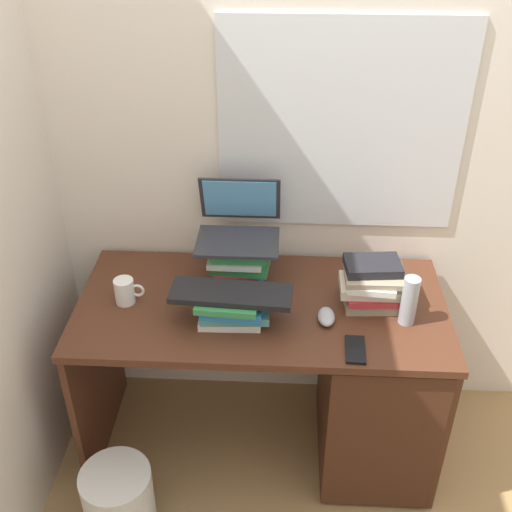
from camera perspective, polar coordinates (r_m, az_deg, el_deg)
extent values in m
plane|color=#9E7A4C|center=(2.83, 0.43, -16.41)|extent=(6.00, 6.00, 0.00)
cube|color=silver|center=(2.36, 0.98, 12.03)|extent=(6.00, 0.05, 2.60)
cube|color=silver|center=(2.34, 7.75, 11.43)|extent=(0.90, 0.01, 0.80)
cube|color=beige|center=(2.22, -22.21, 8.09)|extent=(0.05, 6.00, 2.60)
cube|color=#4C2819|center=(2.32, 0.50, -4.64)|extent=(1.36, 0.66, 0.03)
cube|color=#4C2819|center=(2.67, -14.27, -10.36)|extent=(0.02, 0.60, 0.72)
cube|color=#4C2819|center=(2.63, 15.45, -11.36)|extent=(0.02, 0.60, 0.72)
cube|color=#442416|center=(2.57, 10.76, -11.91)|extent=(0.41, 0.56, 0.68)
cube|color=#2672B2|center=(2.41, -1.52, -2.21)|extent=(0.19, 0.17, 0.02)
cube|color=#2672B2|center=(2.40, -1.84, -1.75)|extent=(0.17, 0.13, 0.02)
cube|color=#B22D33|center=(2.40, -1.87, -1.10)|extent=(0.18, 0.19, 0.03)
cube|color=#338C4C|center=(2.37, -1.39, -0.65)|extent=(0.23, 0.16, 0.03)
cube|color=white|center=(2.36, -1.84, 0.06)|extent=(0.20, 0.19, 0.02)
cube|color=#338C4C|center=(2.34, -1.49, 0.44)|extent=(0.21, 0.15, 0.03)
cube|color=yellow|center=(2.32, -1.82, 0.84)|extent=(0.20, 0.15, 0.02)
cube|color=white|center=(2.23, -2.36, -5.61)|extent=(0.22, 0.14, 0.03)
cube|color=teal|center=(2.21, -1.93, -4.96)|extent=(0.25, 0.16, 0.03)
cube|color=#2672B2|center=(2.19, -2.07, -4.39)|extent=(0.22, 0.19, 0.03)
cube|color=#338C4C|center=(2.17, -2.55, -3.97)|extent=(0.22, 0.19, 0.02)
cube|color=gray|center=(2.35, 10.24, -3.70)|extent=(0.19, 0.19, 0.04)
cube|color=#B22D33|center=(2.31, 10.45, -3.32)|extent=(0.19, 0.17, 0.02)
cube|color=beige|center=(2.30, 10.39, -2.71)|extent=(0.22, 0.14, 0.04)
cube|color=white|center=(2.28, 10.44, -2.14)|extent=(0.18, 0.19, 0.02)
cube|color=gray|center=(2.27, 10.77, -1.66)|extent=(0.22, 0.17, 0.02)
cube|color=black|center=(2.26, 10.59, -0.89)|extent=(0.21, 0.15, 0.03)
cube|color=#2D2D33|center=(2.32, -1.68, 1.27)|extent=(0.31, 0.21, 0.01)
cube|color=#2D2D33|center=(2.39, -1.46, 5.24)|extent=(0.31, 0.08, 0.20)
cube|color=#59A5E5|center=(2.38, -1.47, 5.22)|extent=(0.28, 0.06, 0.18)
cube|color=black|center=(2.16, -2.29, -3.45)|extent=(0.43, 0.17, 0.02)
ellipsoid|color=#A5A8AD|center=(2.24, 6.43, -5.51)|extent=(0.06, 0.10, 0.04)
cylinder|color=white|center=(2.34, -11.89, -3.15)|extent=(0.07, 0.07, 0.10)
torus|color=white|center=(2.33, -10.75, -3.10)|extent=(0.05, 0.01, 0.05)
cylinder|color=#999EA5|center=(2.23, 13.80, -3.98)|extent=(0.06, 0.06, 0.19)
cube|color=black|center=(2.13, 9.04, -8.42)|extent=(0.07, 0.14, 0.01)
cylinder|color=silver|center=(2.51, -12.36, -20.97)|extent=(0.26, 0.26, 0.29)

